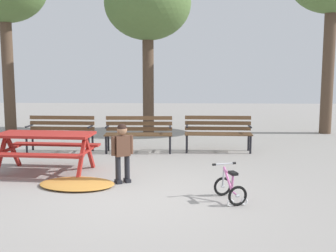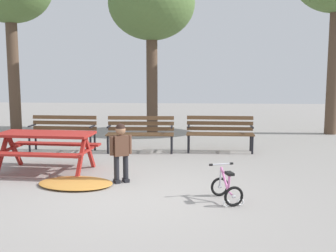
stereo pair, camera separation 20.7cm
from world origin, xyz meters
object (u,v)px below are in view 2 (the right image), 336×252
child_standing (121,148)px  kids_bicycle (227,188)px  park_bench_left (141,131)px  park_bench_far_left (63,130)px  picnic_table (46,142)px  park_bench_right (220,131)px

child_standing → kids_bicycle: child_standing is taller
child_standing → kids_bicycle: size_ratio=1.67×
park_bench_left → kids_bicycle: size_ratio=2.57×
park_bench_far_left → child_standing: size_ratio=1.55×
picnic_table → park_bench_far_left: 2.11m
park_bench_left → child_standing: child_standing is taller
park_bench_left → kids_bicycle: bearing=-64.6°
park_bench_far_left → child_standing: 3.35m
picnic_table → park_bench_far_left: bearing=98.6°
park_bench_right → child_standing: child_standing is taller
park_bench_far_left → park_bench_left: same height
park_bench_far_left → kids_bicycle: (3.65, -3.71, -0.31)m
picnic_table → child_standing: child_standing is taller
park_bench_left → picnic_table: bearing=-127.3°
park_bench_right → park_bench_far_left: bearing=-178.1°
park_bench_far_left → park_bench_right: size_ratio=1.01×
park_bench_left → park_bench_right: 1.91m
picnic_table → kids_bicycle: size_ratio=3.01×
park_bench_right → child_standing: bearing=-123.4°
park_bench_far_left → kids_bicycle: size_ratio=2.58×
picnic_table → kids_bicycle: 3.74m
park_bench_far_left → park_bench_left: 1.89m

